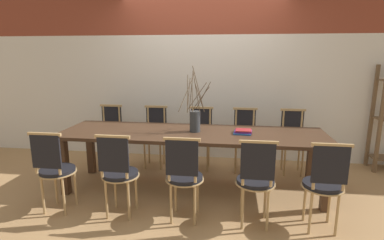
{
  "coord_description": "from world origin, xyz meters",
  "views": [
    {
      "loc": [
        0.48,
        -3.48,
        1.66
      ],
      "look_at": [
        0.0,
        0.0,
        0.89
      ],
      "focal_mm": 28.0,
      "sensor_mm": 36.0,
      "label": 1
    }
  ],
  "objects_px": {
    "chair_near_center": "(184,174)",
    "chair_far_center": "(201,135)",
    "dining_table": "(192,138)",
    "book_stack": "(243,132)",
    "vase_centerpiece": "(195,120)"
  },
  "relations": [
    {
      "from": "chair_far_center",
      "to": "book_stack",
      "type": "bearing_deg",
      "value": 128.71
    },
    {
      "from": "dining_table",
      "to": "vase_centerpiece",
      "type": "xyz_separation_m",
      "value": [
        0.03,
        0.03,
        0.23
      ]
    },
    {
      "from": "book_stack",
      "to": "dining_table",
      "type": "bearing_deg",
      "value": -178.48
    },
    {
      "from": "chair_far_center",
      "to": "book_stack",
      "type": "relative_size",
      "value": 4.06
    },
    {
      "from": "dining_table",
      "to": "chair_far_center",
      "type": "xyz_separation_m",
      "value": [
        0.03,
        0.75,
        -0.16
      ]
    },
    {
      "from": "chair_near_center",
      "to": "chair_far_center",
      "type": "xyz_separation_m",
      "value": [
        0.0,
        1.49,
        0.0
      ]
    },
    {
      "from": "dining_table",
      "to": "book_stack",
      "type": "height_order",
      "value": "book_stack"
    },
    {
      "from": "chair_far_center",
      "to": "vase_centerpiece",
      "type": "height_order",
      "value": "vase_centerpiece"
    },
    {
      "from": "dining_table",
      "to": "chair_near_center",
      "type": "xyz_separation_m",
      "value": [
        0.02,
        -0.75,
        -0.16
      ]
    },
    {
      "from": "dining_table",
      "to": "chair_far_center",
      "type": "bearing_deg",
      "value": 88.04
    },
    {
      "from": "chair_near_center",
      "to": "book_stack",
      "type": "bearing_deg",
      "value": 52.29
    },
    {
      "from": "dining_table",
      "to": "vase_centerpiece",
      "type": "height_order",
      "value": "vase_centerpiece"
    },
    {
      "from": "chair_near_center",
      "to": "vase_centerpiece",
      "type": "bearing_deg",
      "value": 89.25
    },
    {
      "from": "vase_centerpiece",
      "to": "book_stack",
      "type": "bearing_deg",
      "value": -1.28
    },
    {
      "from": "dining_table",
      "to": "chair_far_center",
      "type": "height_order",
      "value": "chair_far_center"
    }
  ]
}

